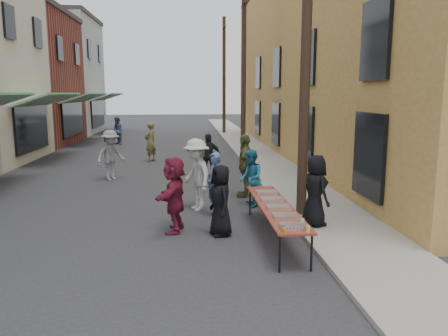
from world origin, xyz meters
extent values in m
plane|color=#28282B|center=(0.00, 0.00, 0.00)|extent=(120.00, 120.00, 0.00)
cube|color=gray|center=(5.00, 15.00, 0.05)|extent=(2.20, 60.00, 0.10)
cube|color=maroon|center=(-10.00, 21.00, 4.00)|extent=(8.00, 8.00, 8.00)
cube|color=gray|center=(-10.00, 29.00, 4.50)|extent=(8.00, 8.00, 9.00)
cube|color=olive|center=(11.10, 14.00, 5.00)|extent=(10.00, 28.00, 10.00)
cylinder|color=#2D2116|center=(4.30, 3.00, 4.50)|extent=(0.26, 0.26, 9.00)
cylinder|color=#2D2116|center=(4.30, 15.00, 4.50)|extent=(0.26, 0.26, 9.00)
cylinder|color=#2D2116|center=(4.30, 27.00, 4.50)|extent=(0.26, 0.26, 9.00)
cube|color=maroon|center=(3.28, 1.39, 0.73)|extent=(0.70, 4.00, 0.04)
cylinder|color=black|center=(2.99, -0.49, 0.35)|extent=(0.04, 0.04, 0.71)
cylinder|color=black|center=(3.57, -0.49, 0.35)|extent=(0.04, 0.04, 0.71)
cylinder|color=black|center=(2.99, 3.27, 0.35)|extent=(0.04, 0.04, 0.71)
cylinder|color=black|center=(3.57, 3.27, 0.35)|extent=(0.04, 0.04, 0.71)
cube|color=maroon|center=(3.28, -0.26, 0.79)|extent=(0.50, 0.33, 0.08)
cube|color=#B2B2B7|center=(3.28, 0.39, 0.79)|extent=(0.50, 0.33, 0.08)
cube|color=tan|center=(3.28, 1.09, 0.79)|extent=(0.50, 0.33, 0.08)
cube|color=#B2B2B7|center=(3.28, 1.79, 0.79)|extent=(0.50, 0.33, 0.08)
cube|color=tan|center=(3.28, 2.49, 0.79)|extent=(0.50, 0.33, 0.08)
cylinder|color=#A57F26|center=(3.06, -0.56, 0.79)|extent=(0.07, 0.07, 0.08)
cylinder|color=#A57F26|center=(3.06, -0.46, 0.79)|extent=(0.07, 0.07, 0.08)
cylinder|color=#A57F26|center=(3.06, -0.36, 0.79)|extent=(0.07, 0.07, 0.08)
cylinder|color=tan|center=(3.48, -0.51, 0.81)|extent=(0.08, 0.08, 0.12)
imported|color=black|center=(2.10, 1.72, 0.81)|extent=(0.71, 0.90, 1.62)
imported|color=#4B5E91|center=(2.06, 3.32, 0.84)|extent=(0.58, 0.71, 1.68)
imported|color=teal|center=(3.14, 4.18, 0.82)|extent=(0.63, 0.80, 1.63)
imported|color=silver|center=(1.61, 3.97, 0.99)|extent=(1.18, 1.46, 1.98)
imported|color=brown|center=(3.14, 5.42, 0.98)|extent=(0.72, 1.22, 1.95)
imported|color=maroon|center=(1.06, 2.07, 0.88)|extent=(0.81, 1.71, 1.77)
imported|color=black|center=(4.35, 1.97, 0.94)|extent=(0.76, 0.94, 1.68)
imported|color=gray|center=(-1.48, 8.49, 0.93)|extent=(1.34, 1.33, 1.86)
imported|color=black|center=(2.17, 8.57, 0.85)|extent=(1.07, 0.68, 1.69)
imported|color=brown|center=(-0.38, 12.91, 0.93)|extent=(0.74, 0.81, 1.86)
imported|color=#466288|center=(-3.00, 20.00, 0.87)|extent=(1.00, 1.07, 1.75)
camera|label=1|loc=(1.38, -7.80, 3.18)|focal=35.00mm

